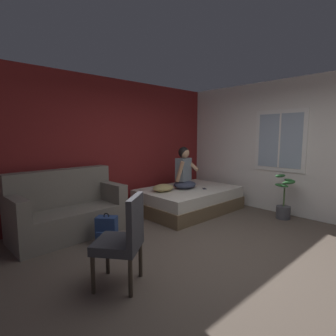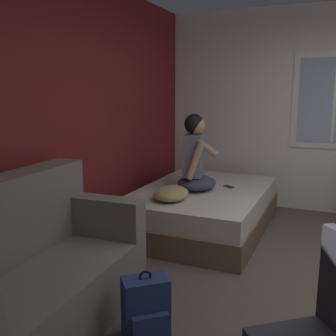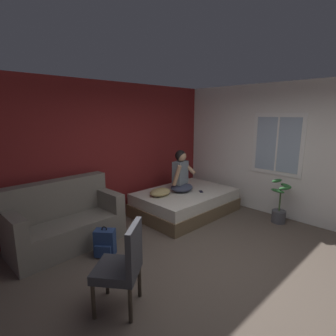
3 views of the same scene
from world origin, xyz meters
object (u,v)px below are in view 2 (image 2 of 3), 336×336
Objects in this scene: couch at (27,278)px; backpack at (146,308)px; throw_pillow at (171,193)px; bed at (203,209)px; cell_phone at (229,187)px; person_seated at (195,159)px.

couch is 0.81m from backpack.
backpack is 0.95× the size of throw_pillow.
bed reaches higher than backpack.
throw_pillow reaches higher than bed.
cell_phone is (2.64, -0.66, 0.09)m from couch.
cell_phone is (2.35, 0.08, 0.29)m from backpack.
person_seated reaches higher than couch.
person_seated is at bearing -7.78° from couch.
bed is 0.68m from throw_pillow.
couch is at bearing 170.65° from bed.
couch is 2.43m from person_seated.
backpack is at bearing 40.39° from cell_phone.
throw_pillow is at bearing 17.41° from backpack.
bed is 2.17m from backpack.
throw_pillow reaches higher than backpack.
cell_phone reaches higher than bed.
bed is at bearing -14.98° from throw_pillow.
backpack is (-2.15, -0.34, -0.04)m from bed.
throw_pillow is (1.85, -0.24, 0.16)m from couch.
couch reaches higher than bed.
backpack is at bearing -68.96° from couch.
cell_phone reaches higher than backpack.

